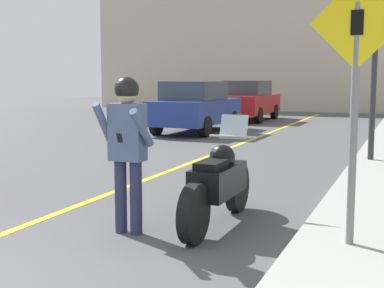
{
  "coord_description": "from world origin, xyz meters",
  "views": [
    {
      "loc": [
        3.7,
        -2.9,
        1.79
      ],
      "look_at": [
        1.15,
        3.28,
        0.96
      ],
      "focal_mm": 50.0,
      "sensor_mm": 36.0,
      "label": 1
    }
  ],
  "objects": [
    {
      "name": "person_biker",
      "position": [
        0.72,
        2.38,
        1.12
      ],
      "size": [
        0.59,
        0.49,
        1.81
      ],
      "color": "#282D4C",
      "rests_on": "ground"
    },
    {
      "name": "crossing_sign",
      "position": [
        3.17,
        2.57,
        1.72
      ],
      "size": [
        0.91,
        0.08,
        2.66
      ],
      "color": "slate",
      "rests_on": "sidewalk_curb"
    },
    {
      "name": "building_backdrop",
      "position": [
        0.0,
        26.0,
        3.32
      ],
      "size": [
        28.0,
        1.2,
        6.63
      ],
      "color": "beige",
      "rests_on": "ground"
    },
    {
      "name": "parked_car_blue",
      "position": [
        -2.92,
        13.43,
        0.86
      ],
      "size": [
        1.88,
        4.2,
        1.68
      ],
      "color": "black",
      "rests_on": "ground"
    },
    {
      "name": "road_center_line",
      "position": [
        -0.6,
        6.0,
        0.0
      ],
      "size": [
        0.12,
        36.0,
        0.01
      ],
      "color": "yellow",
      "rests_on": "ground"
    },
    {
      "name": "traffic_light",
      "position": [
        2.95,
        8.57,
        2.39
      ],
      "size": [
        0.26,
        0.3,
        3.24
      ],
      "color": "#2D2D30",
      "rests_on": "sidewalk_curb"
    },
    {
      "name": "motorcycle",
      "position": [
        1.57,
        3.09,
        0.51
      ],
      "size": [
        0.62,
        2.2,
        1.32
      ],
      "color": "black",
      "rests_on": "ground"
    },
    {
      "name": "parked_car_red",
      "position": [
        -2.74,
        18.82,
        0.86
      ],
      "size": [
        1.88,
        4.2,
        1.68
      ],
      "color": "black",
      "rests_on": "ground"
    }
  ]
}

